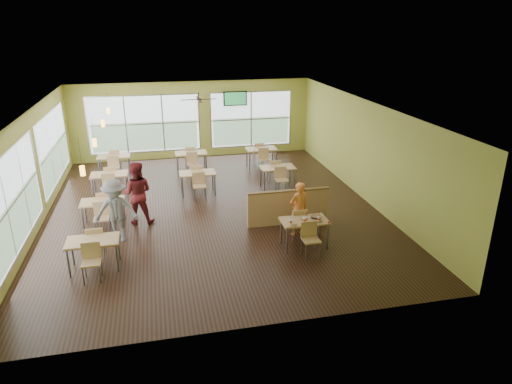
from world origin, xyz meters
TOP-DOWN VIEW (x-y plane):
  - room at (0.00, 0.00)m, footprint 12.00×12.04m
  - window_bays at (-2.65, 3.08)m, footprint 9.24×10.24m
  - main_table at (2.00, -3.00)m, footprint 1.22×1.52m
  - half_wall_divider at (2.00, -1.55)m, footprint 2.40×0.14m
  - dining_tables at (-1.05, 1.71)m, footprint 6.92×8.72m
  - pendant_lights at (-3.20, 0.68)m, footprint 0.11×7.31m
  - ceiling_fan at (-0.00, 3.00)m, footprint 1.25×1.25m
  - tv_backwall at (1.80, 5.90)m, footprint 1.00×0.07m
  - man_plaid at (2.06, -2.30)m, footprint 0.64×0.51m
  - patron_maroon at (-2.22, -0.52)m, footprint 1.00×0.83m
  - patron_grey at (-2.74, -1.62)m, footprint 1.14×0.68m
  - cup_blue at (1.58, -3.16)m, footprint 0.09×0.09m
  - cup_yellow at (1.94, -3.14)m, footprint 0.10×0.10m
  - cup_red_near at (2.03, -3.08)m, footprint 0.08×0.08m
  - cup_red_far at (2.34, -3.13)m, footprint 0.09×0.09m
  - food_basket at (2.32, -2.93)m, footprint 0.27×0.27m
  - ketchup_cup at (2.55, -3.30)m, footprint 0.07×0.07m
  - wrapper_left at (1.64, -3.26)m, footprint 0.17×0.16m
  - wrapper_mid at (2.00, -2.91)m, footprint 0.21×0.19m
  - wrapper_right at (2.34, -3.21)m, footprint 0.17×0.16m

SIDE VIEW (x-z plane):
  - half_wall_divider at x=2.00m, z-range 0.00..1.04m
  - dining_tables at x=-1.05m, z-range 0.20..1.07m
  - main_table at x=2.00m, z-range 0.20..1.07m
  - ketchup_cup at x=2.55m, z-range 0.75..0.78m
  - man_plaid at x=2.06m, z-range 0.00..1.53m
  - wrapper_right at x=2.34m, z-range 0.75..0.78m
  - wrapper_left at x=1.64m, z-range 0.75..0.79m
  - wrapper_mid at x=2.00m, z-range 0.75..0.80m
  - food_basket at x=2.32m, z-range 0.75..0.82m
  - cup_red_near at x=2.03m, z-range 0.66..0.96m
  - cup_red_far at x=2.34m, z-range 0.66..0.97m
  - cup_blue at x=1.58m, z-range 0.65..0.99m
  - cup_yellow at x=1.94m, z-range 0.64..1.01m
  - patron_grey at x=-2.74m, z-range 0.00..1.74m
  - patron_maroon at x=-2.22m, z-range 0.00..1.85m
  - window_bays at x=-2.65m, z-range 0.29..2.66m
  - room at x=0.00m, z-range 0.00..3.20m
  - tv_backwall at x=1.80m, z-range 2.15..2.75m
  - pendant_lights at x=-3.20m, z-range 2.02..2.88m
  - ceiling_fan at x=0.00m, z-range 2.80..3.09m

